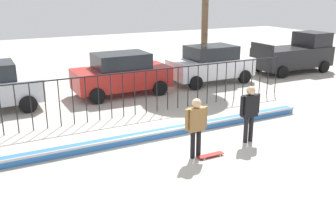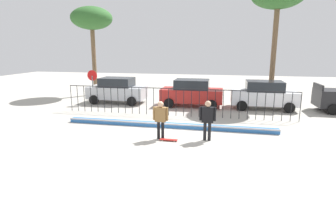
% 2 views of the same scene
% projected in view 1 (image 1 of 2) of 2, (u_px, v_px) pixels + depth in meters
% --- Properties ---
extents(ground_plane, '(60.00, 60.00, 0.00)m').
position_uv_depth(ground_plane, '(178.00, 146.00, 11.57)').
color(ground_plane, '#ADA89E').
extents(bowl_coping_ledge, '(11.00, 0.41, 0.27)m').
position_uv_depth(bowl_coping_ledge, '(164.00, 133.00, 12.32)').
color(bowl_coping_ledge, '#2D6BB7').
rests_on(bowl_coping_ledge, ground).
extents(perimeter_fence, '(14.04, 0.04, 1.69)m').
position_uv_depth(perimeter_fence, '(135.00, 88.00, 14.15)').
color(perimeter_fence, black).
rests_on(perimeter_fence, ground).
extents(skateboarder, '(0.71, 0.26, 1.74)m').
position_uv_depth(skateboarder, '(196.00, 123.00, 10.48)').
color(skateboarder, black).
rests_on(skateboarder, ground).
extents(skateboard, '(0.80, 0.20, 0.07)m').
position_uv_depth(skateboard, '(211.00, 155.00, 10.79)').
color(skateboard, '#A51E19').
rests_on(skateboard, ground).
extents(camera_operator, '(0.73, 0.27, 1.80)m').
position_uv_depth(camera_operator, '(250.00, 109.00, 11.58)').
color(camera_operator, black).
rests_on(camera_operator, ground).
extents(parked_car_red, '(4.30, 2.12, 1.90)m').
position_uv_depth(parked_car_red, '(122.00, 74.00, 17.00)').
color(parked_car_red, '#B2231E').
rests_on(parked_car_red, ground).
extents(parked_car_white, '(4.30, 2.12, 1.90)m').
position_uv_depth(parked_car_white, '(211.00, 64.00, 19.23)').
color(parked_car_white, silver).
rests_on(parked_car_white, ground).
extents(pickup_truck, '(4.70, 2.12, 2.24)m').
position_uv_depth(pickup_truck, '(295.00, 54.00, 21.77)').
color(pickup_truck, black).
rests_on(pickup_truck, ground).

